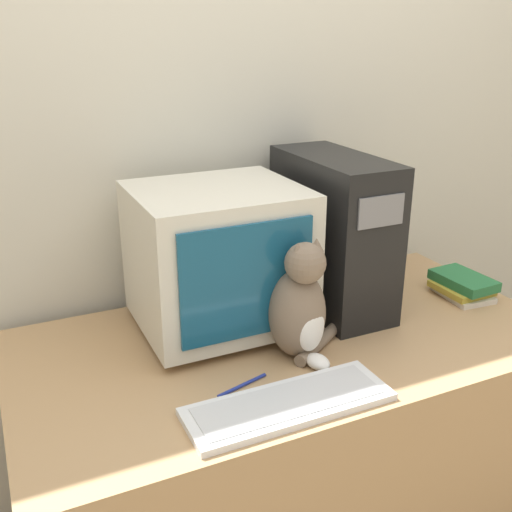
# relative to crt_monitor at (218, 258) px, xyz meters

# --- Properties ---
(wall_back) EXTENTS (7.00, 0.05, 2.50)m
(wall_back) POSITION_rel_crt_monitor_xyz_m (0.16, 0.31, 0.28)
(wall_back) COLOR beige
(wall_back) RESTS_ON ground_plane
(desk) EXTENTS (1.54, 0.80, 0.75)m
(desk) POSITION_rel_crt_monitor_xyz_m (0.16, -0.15, -0.59)
(desk) COLOR tan
(desk) RESTS_ON ground_plane
(crt_monitor) EXTENTS (0.46, 0.41, 0.42)m
(crt_monitor) POSITION_rel_crt_monitor_xyz_m (0.00, 0.00, 0.00)
(crt_monitor) COLOR beige
(crt_monitor) RESTS_ON desk
(computer_tower) EXTENTS (0.21, 0.47, 0.48)m
(computer_tower) POSITION_rel_crt_monitor_xyz_m (0.38, 0.01, 0.02)
(computer_tower) COLOR black
(computer_tower) RESTS_ON desk
(keyboard) EXTENTS (0.49, 0.17, 0.02)m
(keyboard) POSITION_rel_crt_monitor_xyz_m (-0.01, -0.44, -0.21)
(keyboard) COLOR silver
(keyboard) RESTS_ON desk
(cat) EXTENTS (0.26, 0.22, 0.33)m
(cat) POSITION_rel_crt_monitor_xyz_m (0.13, -0.24, -0.08)
(cat) COLOR #7A6651
(cat) RESTS_ON desk
(book_stack) EXTENTS (0.15, 0.21, 0.07)m
(book_stack) POSITION_rel_crt_monitor_xyz_m (0.80, -0.14, -0.18)
(book_stack) COLOR beige
(book_stack) RESTS_ON desk
(pen) EXTENTS (0.15, 0.05, 0.01)m
(pen) POSITION_rel_crt_monitor_xyz_m (-0.07, -0.32, -0.21)
(pen) COLOR navy
(pen) RESTS_ON desk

